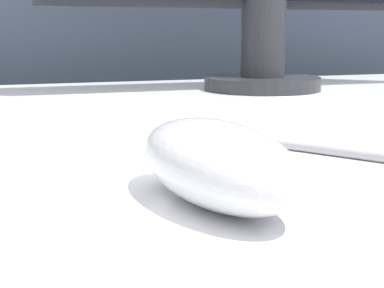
% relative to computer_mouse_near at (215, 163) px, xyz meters
% --- Properties ---
extents(partition_panel, '(5.00, 0.03, 1.11)m').
position_rel_computer_mouse_near_xyz_m(partition_panel, '(0.03, 0.85, -0.23)').
color(partition_panel, '#333D4C').
rests_on(partition_panel, ground_plane).
extents(computer_mouse_near, '(0.08, 0.14, 0.04)m').
position_rel_computer_mouse_near_xyz_m(computer_mouse_near, '(0.00, 0.00, 0.00)').
color(computer_mouse_near, silver).
rests_on(computer_mouse_near, desk).
extents(keyboard, '(0.40, 0.16, 0.02)m').
position_rel_computer_mouse_near_xyz_m(keyboard, '(0.00, 0.19, -0.01)').
color(keyboard, white).
rests_on(keyboard, desk).
extents(pen, '(0.10, 0.13, 0.01)m').
position_rel_computer_mouse_near_xyz_m(pen, '(0.14, 0.06, -0.02)').
color(pen, '#99999E').
rests_on(pen, desk).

